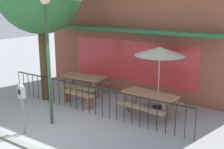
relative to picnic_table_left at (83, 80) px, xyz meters
The scene contains 10 objects.
ground 3.93m from the picnic_table_left, 67.55° to the right, with size 40.00×40.00×0.00m, color gray.
pub_storefront 3.05m from the picnic_table_left, 45.44° to the left, with size 8.69×1.26×5.67m.
patio_fence_front 2.10m from the picnic_table_left, 45.17° to the right, with size 7.33×0.04×0.97m.
picnic_table_left is the anchor object (origin of this frame).
picnic_table_right 3.32m from the picnic_table_left, ahead, with size 1.92×1.53×0.79m.
patio_umbrella 3.52m from the picnic_table_left, ahead, with size 1.77×1.77×2.21m.
patio_bench 1.34m from the picnic_table_left, 58.67° to the right, with size 1.41×0.36×0.48m.
parking_meter_near 3.93m from the picnic_table_left, 75.97° to the right, with size 0.18×0.17×1.50m.
street_lamp 3.58m from the picnic_table_left, 69.44° to the right, with size 0.28×0.28×3.89m.
curb_edge 4.53m from the picnic_table_left, 70.73° to the right, with size 12.17×0.20×0.11m, color gray.
Camera 1 is at (5.69, -4.89, 3.66)m, focal length 44.90 mm.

